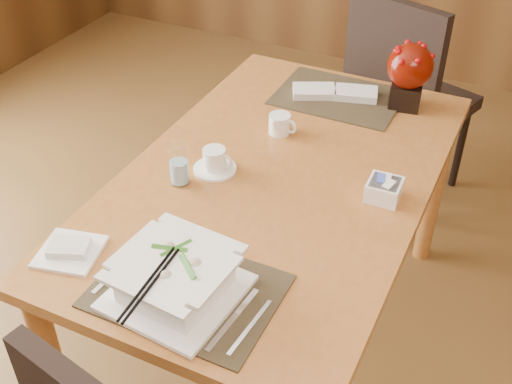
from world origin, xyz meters
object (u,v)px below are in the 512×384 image
at_px(far_chair, 403,91).
at_px(bread_plate, 70,252).
at_px(creamer_jug, 280,124).
at_px(dining_table, 277,200).
at_px(sugar_caddy, 384,190).
at_px(soup_setting, 175,279).
at_px(berry_decor, 409,72).
at_px(coffee_cup, 215,161).
at_px(water_glass, 179,163).

bearing_deg(far_chair, bread_plate, 91.76).
bearing_deg(creamer_jug, bread_plate, -100.47).
relative_size(dining_table, sugar_caddy, 15.45).
bearing_deg(soup_setting, sugar_caddy, 65.38).
bearing_deg(bread_plate, creamer_jug, 72.21).
bearing_deg(berry_decor, coffee_cup, -123.04).
bearing_deg(sugar_caddy, bread_plate, -138.78).
xyz_separation_m(soup_setting, coffee_cup, (-0.17, 0.51, -0.03)).
relative_size(water_glass, creamer_jug, 1.50).
bearing_deg(bread_plate, coffee_cup, 72.07).
bearing_deg(bread_plate, water_glass, 76.19).
distance_m(coffee_cup, sugar_caddy, 0.52).
bearing_deg(water_glass, bread_plate, -103.81).
height_order(creamer_jug, berry_decor, berry_decor).
relative_size(water_glass, bread_plate, 0.91).
xyz_separation_m(dining_table, soup_setting, (-0.02, -0.57, 0.16)).
height_order(berry_decor, bread_plate, berry_decor).
xyz_separation_m(bread_plate, far_chair, (0.48, 1.62, -0.19)).
bearing_deg(water_glass, berry_decor, 57.09).
bearing_deg(bread_plate, dining_table, 58.07).
relative_size(dining_table, berry_decor, 6.28).
height_order(sugar_caddy, bread_plate, sugar_caddy).
relative_size(dining_table, coffee_cup, 11.05).
xyz_separation_m(berry_decor, far_chair, (-0.10, 0.47, -0.32)).
bearing_deg(coffee_cup, creamer_jug, 72.45).
height_order(creamer_jug, far_chair, far_chair).
distance_m(creamer_jug, bread_plate, 0.83).
bearing_deg(bread_plate, far_chair, 73.41).
bearing_deg(sugar_caddy, far_chair, 100.67).
bearing_deg(far_chair, dining_table, 101.22).
bearing_deg(coffee_cup, water_glass, -122.07).
bearing_deg(coffee_cup, dining_table, 17.75).
bearing_deg(coffee_cup, sugar_caddy, 9.95).
xyz_separation_m(dining_table, bread_plate, (-0.35, -0.56, 0.10)).
distance_m(coffee_cup, bread_plate, 0.53).
xyz_separation_m(berry_decor, bread_plate, (-0.59, -1.16, -0.13)).
xyz_separation_m(water_glass, bread_plate, (-0.10, -0.40, -0.07)).
distance_m(water_glass, berry_decor, 0.90).
height_order(dining_table, water_glass, water_glass).
bearing_deg(berry_decor, far_chair, 102.65).
distance_m(dining_table, coffee_cup, 0.24).
relative_size(water_glass, far_chair, 0.14).
relative_size(sugar_caddy, far_chair, 0.10).
bearing_deg(dining_table, creamer_jug, 112.87).
bearing_deg(far_chair, water_glass, 90.86).
relative_size(water_glass, sugar_caddy, 1.47).
xyz_separation_m(soup_setting, bread_plate, (-0.34, 0.01, -0.05)).
xyz_separation_m(creamer_jug, sugar_caddy, (0.42, -0.20, -0.01)).
bearing_deg(sugar_caddy, berry_decor, 99.02).
bearing_deg(soup_setting, bread_plate, -176.76).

